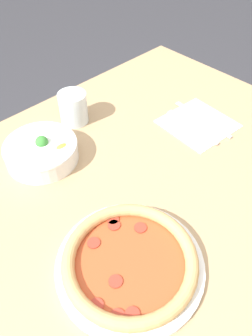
# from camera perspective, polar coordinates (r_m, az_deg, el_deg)

# --- Properties ---
(ground_plane) EXTENTS (8.00, 8.00, 0.00)m
(ground_plane) POSITION_cam_1_polar(r_m,az_deg,el_deg) (1.40, -1.82, -26.49)
(ground_plane) COLOR #333338
(dining_table) EXTENTS (1.40, 0.93, 0.75)m
(dining_table) POSITION_cam_1_polar(r_m,az_deg,el_deg) (0.80, -2.90, -12.19)
(dining_table) COLOR tan
(dining_table) RESTS_ON ground_plane
(pizza) EXTENTS (0.29, 0.29, 0.04)m
(pizza) POSITION_cam_1_polar(r_m,az_deg,el_deg) (0.65, 0.67, -15.99)
(pizza) COLOR white
(pizza) RESTS_ON dining_table
(bowl) EXTENTS (0.18, 0.18, 0.07)m
(bowl) POSITION_cam_1_polar(r_m,az_deg,el_deg) (0.85, -14.67, 2.91)
(bowl) COLOR white
(bowl) RESTS_ON dining_table
(napkin) EXTENTS (0.19, 0.19, 0.00)m
(napkin) POSITION_cam_1_polar(r_m,az_deg,el_deg) (0.97, 12.43, 7.56)
(napkin) COLOR white
(napkin) RESTS_ON dining_table
(fork) EXTENTS (0.03, 0.19, 0.00)m
(fork) POSITION_cam_1_polar(r_m,az_deg,el_deg) (0.95, 11.57, 7.01)
(fork) COLOR silver
(fork) RESTS_ON napkin
(knife) EXTENTS (0.03, 0.21, 0.01)m
(knife) POSITION_cam_1_polar(r_m,az_deg,el_deg) (0.98, 13.65, 7.98)
(knife) COLOR silver
(knife) RESTS_ON napkin
(glass) EXTENTS (0.08, 0.08, 0.09)m
(glass) POSITION_cam_1_polar(r_m,az_deg,el_deg) (0.95, -9.15, 10.30)
(glass) COLOR silver
(glass) RESTS_ON dining_table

